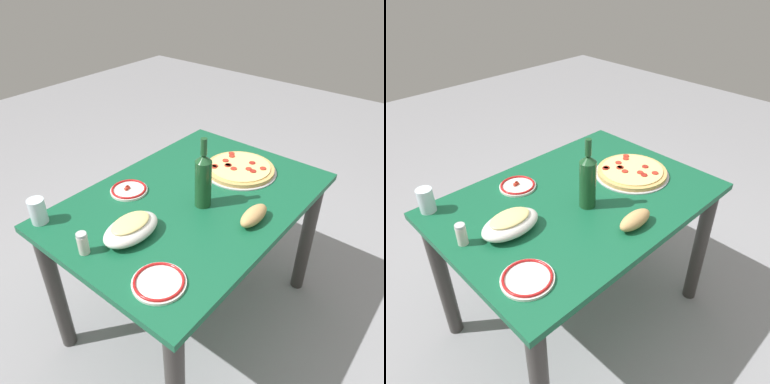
# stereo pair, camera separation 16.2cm
# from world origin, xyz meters

# --- Properties ---
(ground_plane) EXTENTS (8.00, 8.00, 0.00)m
(ground_plane) POSITION_xyz_m (0.00, 0.00, 0.00)
(ground_plane) COLOR gray
(ground_plane) RESTS_ON ground
(dining_table) EXTENTS (1.19, 0.84, 0.75)m
(dining_table) POSITION_xyz_m (0.00, 0.00, 0.61)
(dining_table) COLOR #145938
(dining_table) RESTS_ON ground
(pepperoni_pizza) EXTENTS (0.36, 0.36, 0.03)m
(pepperoni_pizza) POSITION_xyz_m (-0.32, 0.04, 0.76)
(pepperoni_pizza) COLOR #B7B7BC
(pepperoni_pizza) RESTS_ON dining_table
(baked_pasta_dish) EXTENTS (0.24, 0.15, 0.08)m
(baked_pasta_dish) POSITION_xyz_m (0.34, -0.01, 0.79)
(baked_pasta_dish) COLOR white
(baked_pasta_dish) RESTS_ON dining_table
(wine_bottle) EXTENTS (0.07, 0.07, 0.31)m
(wine_bottle) POSITION_xyz_m (0.01, 0.07, 0.88)
(wine_bottle) COLOR #194723
(wine_bottle) RESTS_ON dining_table
(water_glass) EXTENTS (0.07, 0.07, 0.11)m
(water_glass) POSITION_xyz_m (0.51, -0.36, 0.80)
(water_glass) COLOR silver
(water_glass) RESTS_ON dining_table
(side_plate_near) EXTENTS (0.17, 0.17, 0.02)m
(side_plate_near) POSITION_xyz_m (0.14, -0.25, 0.76)
(side_plate_near) COLOR white
(side_plate_near) RESTS_ON dining_table
(side_plate_far) EXTENTS (0.18, 0.18, 0.02)m
(side_plate_far) POSITION_xyz_m (0.45, 0.23, 0.76)
(side_plate_far) COLOR white
(side_plate_far) RESTS_ON dining_table
(bread_loaf) EXTENTS (0.16, 0.07, 0.06)m
(bread_loaf) POSITION_xyz_m (-0.02, 0.30, 0.78)
(bread_loaf) COLOR tan
(bread_loaf) RESTS_ON dining_table
(spice_shaker) EXTENTS (0.04, 0.04, 0.09)m
(spice_shaker) POSITION_xyz_m (0.51, -0.08, 0.79)
(spice_shaker) COLOR silver
(spice_shaker) RESTS_ON dining_table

